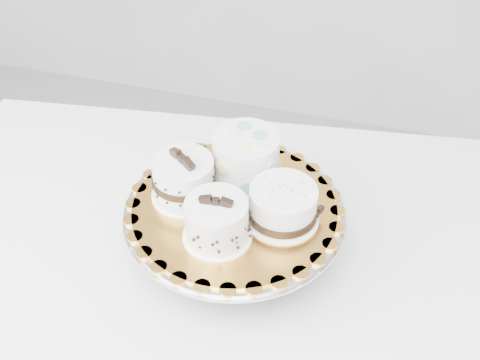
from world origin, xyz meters
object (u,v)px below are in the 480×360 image
(table, at_px, (231,286))
(cake_ribbon, at_px, (284,205))
(cake_stand, at_px, (235,222))
(cake_banded, at_px, (184,180))
(cake_board, at_px, (235,207))
(cake_swirl, at_px, (217,221))
(cake_dots, at_px, (246,157))

(table, bearing_deg, cake_ribbon, 2.26)
(table, xyz_separation_m, cake_stand, (0.00, 0.02, 0.15))
(table, height_order, cake_banded, cake_banded)
(cake_banded, bearing_deg, cake_stand, 33.22)
(cake_board, bearing_deg, cake_swirl, -95.86)
(cake_banded, bearing_deg, cake_board, 33.22)
(cake_swirl, bearing_deg, cake_stand, 80.76)
(cake_board, xyz_separation_m, cake_swirl, (-0.01, -0.07, 0.04))
(cake_swirl, xyz_separation_m, cake_banded, (-0.08, 0.07, 0.00))
(table, height_order, cake_dots, cake_dots)
(cake_banded, xyz_separation_m, cake_dots, (0.08, 0.08, 0.01))
(cake_banded, relative_size, cake_dots, 1.01)
(cake_stand, xyz_separation_m, cake_swirl, (-0.01, -0.07, 0.07))
(cake_stand, height_order, cake_swirl, cake_swirl)
(table, distance_m, cake_dots, 0.25)
(cake_banded, height_order, cake_dots, cake_banded)
(cake_board, bearing_deg, cake_dots, 92.28)
(table, height_order, cake_swirl, cake_swirl)
(cake_stand, distance_m, cake_dots, 0.11)
(cake_stand, height_order, cake_ribbon, cake_ribbon)
(table, relative_size, cake_ribbon, 9.78)
(cake_banded, bearing_deg, cake_dots, 77.73)
(cake_stand, xyz_separation_m, cake_board, (0.00, 0.00, 0.03))
(cake_dots, bearing_deg, cake_banded, -152.27)
(table, bearing_deg, cake_banded, 157.36)
(cake_stand, height_order, cake_board, cake_board)
(cake_dots, bearing_deg, cake_swirl, -106.20)
(table, xyz_separation_m, cake_swirl, (-0.00, -0.05, 0.22))
(cake_stand, bearing_deg, table, -96.70)
(cake_swirl, height_order, cake_banded, cake_banded)
(table, relative_size, cake_board, 3.83)
(cake_board, distance_m, cake_swirl, 0.08)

